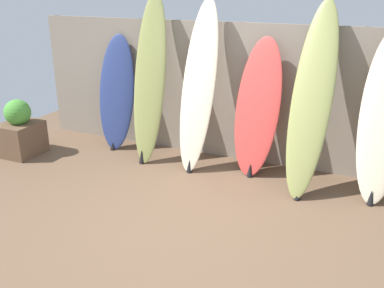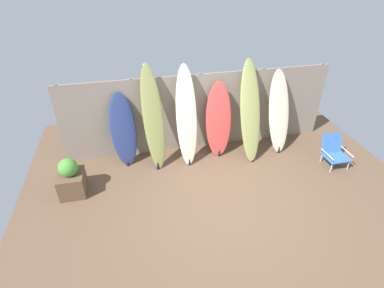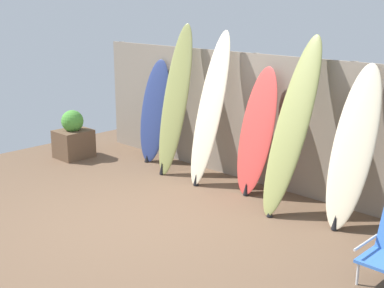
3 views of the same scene
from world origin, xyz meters
name	(u,v)px [view 2 (image 2 of 3)]	position (x,y,z in m)	size (l,w,h in m)	color
ground	(224,202)	(0.00, 0.00, 0.00)	(7.68, 7.68, 0.00)	brown
fence_back	(200,112)	(0.00, 2.01, 0.90)	(6.08, 0.11, 1.80)	gray
surfboard_navy_0	(123,130)	(-1.73, 1.73, 0.79)	(0.58, 0.50, 1.60)	navy
surfboard_olive_1	(153,119)	(-1.09, 1.58, 1.07)	(0.51, 0.73, 2.17)	olive
surfboard_cream_2	(187,117)	(-0.40, 1.57, 1.04)	(0.46, 0.68, 2.11)	beige
surfboard_red_3	(218,121)	(0.34, 1.66, 0.82)	(0.62, 0.52, 1.67)	#D13D38
surfboard_olive_4	(250,112)	(0.99, 1.49, 1.05)	(0.48, 0.93, 2.11)	olive
surfboard_cream_5	(279,113)	(1.74, 1.59, 0.90)	(0.50, 0.69, 1.83)	beige
beach_chair	(334,151)	(2.69, 0.68, 0.33)	(0.50, 0.55, 0.66)	silver
planter_box	(71,179)	(-2.79, 0.90, 0.33)	(0.47, 0.54, 0.78)	brown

